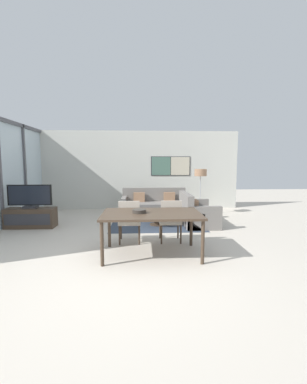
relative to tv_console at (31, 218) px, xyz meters
The scene contains 13 objects.
ground_plane 3.88m from the tv_console, 47.86° to the right, with size 24.00×24.00×0.00m, color beige.
wall_back 3.91m from the tv_console, 45.26° to the left, with size 7.54×0.09×2.80m.
area_rug 3.29m from the tv_console, ahead, with size 2.46×1.64×0.01m.
tv_console is the anchor object (origin of this frame).
television 0.55m from the tv_console, 90.00° to the left, with size 1.11×0.20×0.60m.
sofa_main 3.58m from the tv_console, 23.76° to the left, with size 2.05×0.86×0.85m.
sofa_side 4.33m from the tv_console, ahead, with size 0.86×1.42×0.85m.
coffee_table 3.28m from the tv_console, ahead, with size 0.88×0.88×0.37m.
dining_table 3.73m from the tv_console, 35.12° to the right, with size 1.76×1.09×0.77m.
dining_chair_left 2.98m from the tv_console, 28.59° to the right, with size 0.46×0.46×0.90m.
dining_chair_centre 3.75m from the tv_console, 22.22° to the right, with size 0.46×0.46×0.90m.
fruit_bowl 3.57m from the tv_console, 37.10° to the right, with size 0.25×0.25×0.06m.
floor_lamp 5.04m from the tv_console, 16.48° to the left, with size 0.38×0.38×1.47m.
Camera 1 is at (0.25, -3.78, 1.66)m, focal length 24.00 mm.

